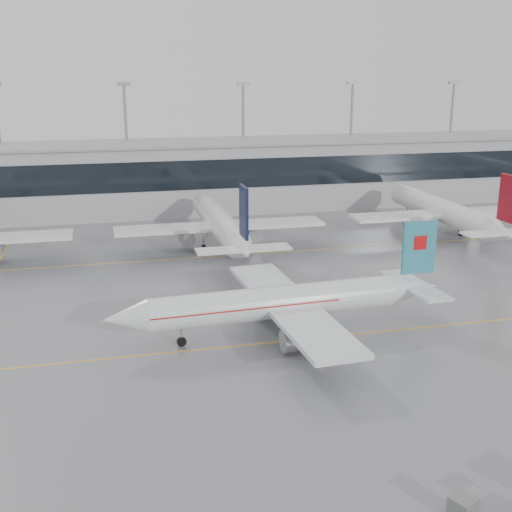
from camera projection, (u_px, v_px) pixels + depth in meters
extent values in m
plane|color=gray|center=(286.00, 341.00, 60.36)|extent=(320.00, 320.00, 0.00)
cube|color=gold|center=(286.00, 341.00, 60.36)|extent=(120.00, 0.25, 0.01)
cube|color=gold|center=(225.00, 256.00, 88.38)|extent=(120.00, 0.25, 0.01)
cube|color=#A0A0A4|center=(192.00, 177.00, 116.62)|extent=(180.00, 15.00, 12.00)
cube|color=black|center=(198.00, 175.00, 109.15)|extent=(180.00, 0.20, 5.00)
cube|color=gray|center=(191.00, 143.00, 114.90)|extent=(182.00, 16.00, 0.40)
cylinder|color=gray|center=(1.00, 151.00, 113.40)|extent=(0.50, 0.50, 22.00)
cylinder|color=gray|center=(127.00, 147.00, 118.36)|extent=(0.50, 0.50, 22.00)
cube|color=gray|center=(124.00, 84.00, 115.23)|extent=(2.40, 1.00, 0.60)
cylinder|color=gray|center=(243.00, 144.00, 123.32)|extent=(0.50, 0.50, 22.00)
cube|color=gray|center=(243.00, 83.00, 120.19)|extent=(2.40, 1.00, 0.60)
cylinder|color=gray|center=(350.00, 141.00, 128.28)|extent=(0.50, 0.50, 22.00)
cube|color=gray|center=(353.00, 83.00, 125.15)|extent=(2.40, 1.00, 0.60)
cylinder|color=gray|center=(450.00, 139.00, 133.24)|extent=(0.50, 0.50, 22.00)
cube|color=gray|center=(454.00, 83.00, 130.11)|extent=(2.40, 1.00, 0.60)
cylinder|color=silver|center=(274.00, 303.00, 60.83)|extent=(24.09, 4.45, 3.14)
cone|color=silver|center=(125.00, 318.00, 56.97)|extent=(4.17, 3.36, 3.14)
cone|color=silver|center=(413.00, 288.00, 64.91)|extent=(5.76, 3.44, 3.14)
cube|color=silver|center=(289.00, 305.00, 61.36)|extent=(6.41, 26.19, 0.45)
cube|color=silver|center=(415.00, 285.00, 64.89)|extent=(3.34, 10.12, 0.25)
cube|color=teal|center=(419.00, 247.00, 63.85)|extent=(3.61, 0.55, 5.36)
cylinder|color=gray|center=(301.00, 339.00, 57.22)|extent=(3.71, 2.29, 2.10)
cylinder|color=gray|center=(269.00, 304.00, 66.05)|extent=(3.71, 2.29, 2.10)
cylinder|color=gray|center=(181.00, 335.00, 58.97)|extent=(0.20, 0.20, 1.31)
cylinder|color=black|center=(182.00, 342.00, 59.15)|extent=(0.92, 0.35, 0.90)
cylinder|color=gray|center=(308.00, 331.00, 59.72)|extent=(0.24, 0.24, 1.31)
cylinder|color=black|center=(308.00, 337.00, 59.90)|extent=(1.12, 0.51, 1.10)
cylinder|color=gray|center=(289.00, 311.00, 64.50)|extent=(0.24, 0.24, 1.31)
cylinder|color=black|center=(289.00, 317.00, 64.68)|extent=(1.12, 0.51, 1.10)
cube|color=#B70F0F|center=(419.00, 242.00, 63.70)|extent=(1.42, 0.53, 1.40)
cube|color=#B70F0F|center=(244.00, 304.00, 59.95)|extent=(18.15, 4.15, 0.12)
cylinder|color=white|center=(218.00, 221.00, 92.00)|extent=(3.59, 27.36, 3.59)
cone|color=white|center=(202.00, 201.00, 106.65)|extent=(3.59, 4.00, 3.59)
cone|color=white|center=(243.00, 251.00, 76.61)|extent=(3.59, 5.60, 3.59)
cube|color=white|center=(220.00, 226.00, 90.71)|extent=(29.64, 5.00, 0.45)
cube|color=white|center=(244.00, 249.00, 76.34)|extent=(11.40, 2.80, 0.25)
cube|color=black|center=(244.00, 212.00, 74.89)|extent=(0.35, 3.60, 6.12)
cylinder|color=gray|center=(187.00, 237.00, 90.51)|extent=(2.10, 3.60, 2.10)
cylinder|color=gray|center=(253.00, 234.00, 92.68)|extent=(2.10, 3.60, 2.10)
cylinder|color=gray|center=(207.00, 222.00, 102.69)|extent=(0.20, 0.20, 1.56)
cylinder|color=black|center=(207.00, 227.00, 102.91)|extent=(0.30, 0.90, 0.90)
cylinder|color=gray|center=(204.00, 243.00, 89.76)|extent=(0.24, 0.24, 1.56)
cylinder|color=black|center=(204.00, 248.00, 89.98)|extent=(0.45, 1.10, 1.10)
cylinder|color=gray|center=(240.00, 241.00, 90.94)|extent=(0.24, 0.24, 1.56)
cylinder|color=black|center=(240.00, 246.00, 91.15)|extent=(0.45, 1.10, 1.10)
cylinder|color=white|center=(439.00, 209.00, 99.89)|extent=(3.59, 27.36, 3.59)
cone|color=white|center=(395.00, 192.00, 114.54)|extent=(3.59, 4.00, 3.59)
cone|color=white|center=(502.00, 234.00, 84.50)|extent=(3.59, 5.60, 3.59)
cube|color=white|center=(444.00, 214.00, 98.60)|extent=(29.64, 5.00, 0.45)
cube|color=white|center=(503.00, 232.00, 84.23)|extent=(11.40, 2.80, 0.25)
cube|color=maroon|center=(508.00, 199.00, 82.78)|extent=(0.35, 3.60, 6.12)
cylinder|color=gray|center=(413.00, 224.00, 98.40)|extent=(2.10, 3.60, 2.10)
cylinder|color=gray|center=(469.00, 221.00, 100.57)|extent=(2.10, 3.60, 2.10)
cylinder|color=gray|center=(407.00, 211.00, 110.58)|extent=(0.20, 0.20, 1.56)
cylinder|color=black|center=(407.00, 216.00, 110.80)|extent=(0.30, 0.90, 0.90)
cylinder|color=gray|center=(431.00, 229.00, 97.66)|extent=(0.24, 0.24, 1.56)
cylinder|color=black|center=(431.00, 234.00, 97.87)|extent=(0.45, 1.10, 1.10)
cylinder|color=gray|center=(462.00, 227.00, 98.83)|extent=(0.24, 0.24, 1.56)
cylinder|color=black|center=(461.00, 232.00, 99.04)|extent=(0.45, 1.10, 1.10)
cube|color=slate|center=(463.00, 508.00, 36.21)|extent=(1.81, 1.76, 1.38)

